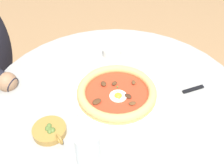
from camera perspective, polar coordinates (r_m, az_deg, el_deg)
dining_table at (r=1.03m, az=0.90°, el=-10.81°), size 0.89×0.89×0.74m
pizza_on_plate at (r=0.87m, az=0.75°, el=-1.82°), size 0.31×0.31×0.04m
water_glass at (r=0.69m, az=-5.35°, el=-13.98°), size 0.07×0.07×0.10m
steak_knife at (r=0.96m, az=18.70°, el=-0.68°), size 0.05×0.19×0.01m
ramekin_capers at (r=1.05m, az=0.00°, el=7.10°), size 0.07×0.07×0.03m
olive_pan at (r=0.79m, az=-13.46°, el=-9.88°), size 0.12×0.10×0.04m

